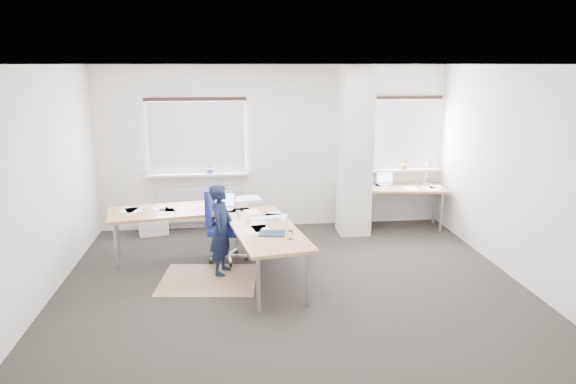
{
  "coord_description": "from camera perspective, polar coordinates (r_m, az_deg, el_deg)",
  "views": [
    {
      "loc": [
        -0.74,
        -6.24,
        2.81
      ],
      "look_at": [
        0.07,
        0.9,
        1.01
      ],
      "focal_mm": 32.0,
      "sensor_mm": 36.0,
      "label": 1
    }
  ],
  "objects": [
    {
      "name": "person",
      "position": [
        7.01,
        -7.4,
        -4.17
      ],
      "size": [
        0.42,
        0.53,
        1.25
      ],
      "primitive_type": "imported",
      "rotation": [
        0.0,
        0.0,
        1.27
      ],
      "color": "black",
      "rests_on": "ground"
    },
    {
      "name": "floor_mat",
      "position": [
        7.04,
        -8.8,
        -9.58
      ],
      "size": [
        1.37,
        1.2,
        0.01
      ],
      "primitive_type": "cube",
      "rotation": [
        0.0,
        0.0,
        -0.11
      ],
      "color": "#997653",
      "rests_on": "ground"
    },
    {
      "name": "white_crate",
      "position": [
        9.0,
        -14.73,
        -3.63
      ],
      "size": [
        0.54,
        0.43,
        0.29
      ],
      "primitive_type": "cube",
      "rotation": [
        0.0,
        0.0,
        0.22
      ],
      "color": "white",
      "rests_on": "ground"
    },
    {
      "name": "room_shell",
      "position": [
        6.84,
        1.39,
        5.15
      ],
      "size": [
        6.04,
        5.04,
        2.82
      ],
      "color": "beige",
      "rests_on": "ground"
    },
    {
      "name": "desk_side",
      "position": [
        9.17,
        12.84,
        0.32
      ],
      "size": [
        1.49,
        0.9,
        1.22
      ],
      "rotation": [
        0.0,
        0.0,
        -0.15
      ],
      "color": "#996542",
      "rests_on": "ground"
    },
    {
      "name": "desk_main",
      "position": [
        7.22,
        -7.22,
        -3.07
      ],
      "size": [
        2.82,
        2.63,
        0.96
      ],
      "rotation": [
        0.0,
        0.0,
        0.17
      ],
      "color": "#996542",
      "rests_on": "ground"
    },
    {
      "name": "ground",
      "position": [
        6.88,
        0.3,
        -9.99
      ],
      "size": [
        6.0,
        6.0,
        0.0
      ],
      "primitive_type": "plane",
      "color": "black",
      "rests_on": "ground"
    },
    {
      "name": "task_chair",
      "position": [
        7.54,
        -7.05,
        -5.43
      ],
      "size": [
        0.6,
        0.59,
        1.09
      ],
      "rotation": [
        0.0,
        0.0,
        -0.18
      ],
      "color": "navy",
      "rests_on": "ground"
    }
  ]
}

